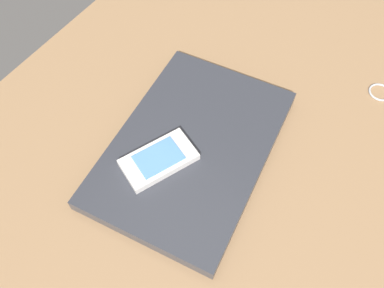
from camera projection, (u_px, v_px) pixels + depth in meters
desk_surface at (200, 185)px, 60.26cm from camera, size 120.00×80.00×3.00cm
laptop_closed at (192, 147)px, 60.89cm from camera, size 34.77×25.28×2.23cm
cell_phone_on_laptop at (159, 160)px, 57.67cm from camera, size 12.07×9.74×1.32cm
key_ring at (380, 92)px, 68.03cm from camera, size 3.91×3.91×0.36cm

